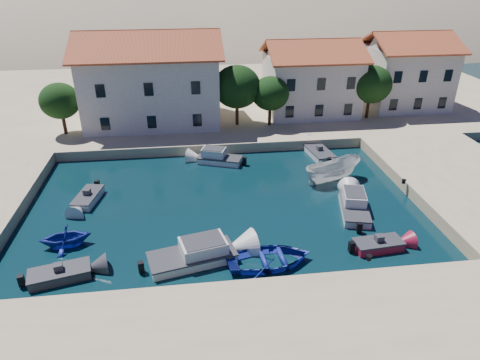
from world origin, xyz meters
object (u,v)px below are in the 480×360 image
(building_mid, at_px, (311,76))
(cabin_cruiser_east, at_px, (354,207))
(rowboat_south, at_px, (269,264))
(building_left, at_px, (151,77))
(boat_east, at_px, (332,181))
(cabin_cruiser_south, at_px, (192,255))
(building_right, at_px, (406,69))

(building_mid, relative_size, cabin_cruiser_east, 2.09)
(building_mid, height_order, rowboat_south, building_mid)
(building_mid, height_order, cabin_cruiser_east, building_mid)
(building_left, relative_size, boat_east, 2.70)
(building_left, height_order, cabin_cruiser_east, building_left)
(cabin_cruiser_south, height_order, boat_east, cabin_cruiser_south)
(cabin_cruiser_east, bearing_deg, building_right, -18.99)
(cabin_cruiser_east, relative_size, boat_east, 0.92)
(building_right, height_order, boat_east, building_right)
(building_mid, height_order, boat_east, building_mid)
(rowboat_south, bearing_deg, boat_east, -39.88)
(boat_east, bearing_deg, cabin_cruiser_east, 162.14)
(cabin_cruiser_south, bearing_deg, building_mid, 47.33)
(building_left, bearing_deg, cabin_cruiser_east, -52.07)
(cabin_cruiser_south, distance_m, cabin_cruiser_east, 13.11)
(cabin_cruiser_east, bearing_deg, building_left, 51.50)
(building_right, distance_m, cabin_cruiser_east, 26.88)
(rowboat_south, relative_size, cabin_cruiser_east, 1.07)
(cabin_cruiser_east, bearing_deg, boat_east, 13.69)
(cabin_cruiser_south, bearing_deg, rowboat_south, -23.61)
(building_left, height_order, building_mid, building_left)
(building_left, bearing_deg, building_mid, 3.18)
(building_left, bearing_deg, building_right, 3.81)
(building_left, xyz_separation_m, building_right, (30.00, 2.00, -0.46))
(building_mid, relative_size, building_right, 1.11)
(building_right, bearing_deg, cabin_cruiser_south, -134.83)
(boat_east, bearing_deg, building_right, -57.99)
(building_left, relative_size, building_mid, 1.40)
(cabin_cruiser_south, bearing_deg, cabin_cruiser_east, 6.63)
(building_mid, relative_size, boat_east, 1.93)
(building_mid, bearing_deg, boat_east, -97.93)
(building_mid, bearing_deg, rowboat_south, -110.15)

